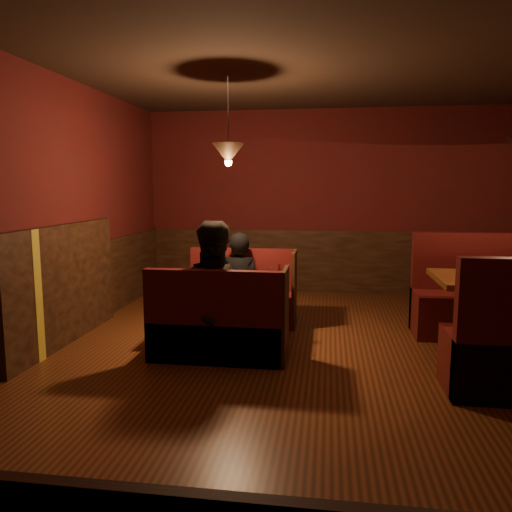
# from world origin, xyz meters

# --- Properties ---
(room) EXTENTS (6.02, 7.02, 2.92)m
(room) POSITION_xyz_m (-0.28, 0.05, 1.05)
(room) COLOR #432210
(room) RESTS_ON ground
(main_table) EXTENTS (1.23, 0.75, 0.86)m
(main_table) POSITION_xyz_m (-1.16, 0.81, 0.51)
(main_table) COLOR #4E3013
(main_table) RESTS_ON ground
(main_bench_far) EXTENTS (1.36, 0.48, 0.93)m
(main_bench_far) POSITION_xyz_m (-1.15, 1.51, 0.29)
(main_bench_far) COLOR #360E0D
(main_bench_far) RESTS_ON ground
(main_bench_near) EXTENTS (1.36, 0.48, 0.93)m
(main_bench_near) POSITION_xyz_m (-1.15, 0.11, 0.29)
(main_bench_near) COLOR #360E0D
(main_bench_near) RESTS_ON ground
(second_bench_far) EXTENTS (1.64, 0.61, 1.17)m
(second_bench_far) POSITION_xyz_m (1.72, 1.37, 0.37)
(second_bench_far) COLOR #360E0D
(second_bench_far) RESTS_ON ground
(diner_a) EXTENTS (0.56, 0.38, 1.50)m
(diner_a) POSITION_xyz_m (-1.18, 1.43, 0.75)
(diner_a) COLOR black
(diner_a) RESTS_ON ground
(diner_b) EXTENTS (1.02, 0.92, 1.72)m
(diner_b) POSITION_xyz_m (-1.17, 0.24, 0.86)
(diner_b) COLOR black
(diner_b) RESTS_ON ground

